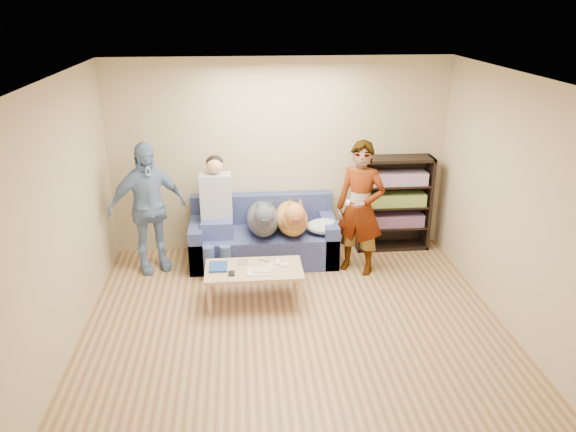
{
  "coord_description": "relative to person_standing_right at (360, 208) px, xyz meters",
  "views": [
    {
      "loc": [
        -0.53,
        -4.75,
        3.26
      ],
      "look_at": [
        0.0,
        1.2,
        0.95
      ],
      "focal_mm": 35.0,
      "sensor_mm": 36.0,
      "label": 1
    }
  ],
  "objects": [
    {
      "name": "ground",
      "position": [
        -0.94,
        -1.64,
        -0.85
      ],
      "size": [
        5.0,
        5.0,
        0.0
      ],
      "primitive_type": "plane",
      "color": "brown",
      "rests_on": "ground"
    },
    {
      "name": "wall_left",
      "position": [
        -3.19,
        -1.64,
        0.45
      ],
      "size": [
        0.0,
        5.0,
        5.0
      ],
      "primitive_type": "plane",
      "rotation": [
        1.57,
        0.0,
        1.57
      ],
      "color": "tan",
      "rests_on": "ground"
    },
    {
      "name": "sofa",
      "position": [
        -1.19,
        0.45,
        -0.57
      ],
      "size": [
        1.9,
        0.85,
        0.82
      ],
      "color": "#515B93",
      "rests_on": "ground"
    },
    {
      "name": "wall_right",
      "position": [
        1.31,
        -1.64,
        0.45
      ],
      "size": [
        0.0,
        5.0,
        5.0
      ],
      "primitive_type": "plane",
      "rotation": [
        1.57,
        0.0,
        -1.57
      ],
      "color": "tan",
      "rests_on": "ground"
    },
    {
      "name": "controller_a",
      "position": [
        -1.07,
        -0.58,
        -0.41
      ],
      "size": [
        0.04,
        0.13,
        0.03
      ],
      "primitive_type": "cube",
      "color": "silver",
      "rests_on": "coffee_table"
    },
    {
      "name": "headphone_cup_a",
      "position": [
        -1.15,
        -0.7,
        -0.42
      ],
      "size": [
        0.07,
        0.07,
        0.02
      ],
      "primitive_type": "cylinder",
      "color": "white",
      "rests_on": "coffee_table"
    },
    {
      "name": "person_seated",
      "position": [
        -1.78,
        0.32,
        -0.07
      ],
      "size": [
        0.4,
        0.73,
        1.47
      ],
      "color": "#414F90",
      "rests_on": "sofa"
    },
    {
      "name": "person_standing_left",
      "position": [
        -2.63,
        0.28,
        -0.01
      ],
      "size": [
        1.06,
        0.78,
        1.68
      ],
      "primitive_type": "imported",
      "rotation": [
        0.0,
        0.0,
        0.43
      ],
      "color": "#7B97C5",
      "rests_on": "ground"
    },
    {
      "name": "held_controller",
      "position": [
        -0.2,
        -0.2,
        0.16
      ],
      "size": [
        0.06,
        0.12,
        0.03
      ],
      "primitive_type": "cube",
      "rotation": [
        0.0,
        0.0,
        -0.21
      ],
      "color": "white",
      "rests_on": "person_standing_right"
    },
    {
      "name": "blanket",
      "position": [
        -0.4,
        0.27,
        -0.34
      ],
      "size": [
        0.48,
        0.4,
        0.17
      ],
      "primitive_type": "ellipsoid",
      "color": "silver",
      "rests_on": "sofa"
    },
    {
      "name": "coffee_table",
      "position": [
        -1.35,
        -0.68,
        -0.47
      ],
      "size": [
        1.1,
        0.6,
        0.42
      ],
      "color": "tan",
      "rests_on": "ground"
    },
    {
      "name": "pen_orange",
      "position": [
        -1.37,
        -0.84,
        -0.42
      ],
      "size": [
        0.13,
        0.06,
        0.01
      ],
      "primitive_type": "cylinder",
      "rotation": [
        0.0,
        1.57,
        0.35
      ],
      "color": "orange",
      "rests_on": "coffee_table"
    },
    {
      "name": "controller_b",
      "position": [
        -0.99,
        -0.66,
        -0.41
      ],
      "size": [
        0.09,
        0.06,
        0.03
      ],
      "primitive_type": "cube",
      "color": "white",
      "rests_on": "coffee_table"
    },
    {
      "name": "ceiling",
      "position": [
        -0.94,
        -1.64,
        1.75
      ],
      "size": [
        5.0,
        5.0,
        0.0
      ],
      "primitive_type": "plane",
      "rotation": [
        3.14,
        0.0,
        0.0
      ],
      "color": "white",
      "rests_on": "ground"
    },
    {
      "name": "papers",
      "position": [
        -1.3,
        -0.78,
        -0.42
      ],
      "size": [
        0.26,
        0.2,
        0.02
      ],
      "primitive_type": "cube",
      "color": "white",
      "rests_on": "coffee_table"
    },
    {
      "name": "camera_silver",
      "position": [
        -1.47,
        -0.56,
        -0.4
      ],
      "size": [
        0.11,
        0.06,
        0.05
      ],
      "primitive_type": "cube",
      "color": "#B7B8BC",
      "rests_on": "coffee_table"
    },
    {
      "name": "wallet",
      "position": [
        -1.6,
        -0.8,
        -0.42
      ],
      "size": [
        0.07,
        0.12,
        0.02
      ],
      "primitive_type": "cube",
      "color": "black",
      "rests_on": "coffee_table"
    },
    {
      "name": "dog_tan",
      "position": [
        -0.82,
        0.27,
        -0.21
      ],
      "size": [
        0.42,
        1.17,
        0.61
      ],
      "color": "gold",
      "rests_on": "sofa"
    },
    {
      "name": "magazine",
      "position": [
        -1.27,
        -0.76,
        -0.41
      ],
      "size": [
        0.22,
        0.17,
        0.01
      ],
      "primitive_type": "cube",
      "color": "#BCBA96",
      "rests_on": "coffee_table"
    },
    {
      "name": "pen_black",
      "position": [
        -1.23,
        -0.5,
        -0.42
      ],
      "size": [
        0.13,
        0.08,
        0.01
      ],
      "primitive_type": "cylinder",
      "rotation": [
        0.0,
        1.57,
        -0.52
      ],
      "color": "black",
      "rests_on": "coffee_table"
    },
    {
      "name": "wall_front",
      "position": [
        -0.94,
        -4.14,
        0.45
      ],
      "size": [
        4.5,
        0.0,
        4.5
      ],
      "primitive_type": "plane",
      "rotation": [
        -1.57,
        0.0,
        0.0
      ],
      "color": "tan",
      "rests_on": "ground"
    },
    {
      "name": "bookshelf",
      "position": [
        0.61,
        0.69,
        -0.17
      ],
      "size": [
        1.0,
        0.34,
        1.3
      ],
      "color": "black",
      "rests_on": "ground"
    },
    {
      "name": "notebook_blue",
      "position": [
        -1.75,
        -0.63,
        -0.41
      ],
      "size": [
        0.2,
        0.26,
        0.03
      ],
      "primitive_type": "cube",
      "color": "navy",
      "rests_on": "coffee_table"
    },
    {
      "name": "person_standing_right",
      "position": [
        0.0,
        0.0,
        0.0
      ],
      "size": [
        0.74,
        0.67,
        1.69
      ],
      "primitive_type": "imported",
      "rotation": [
        0.0,
        0.0,
        -0.56
      ],
      "color": "gray",
      "rests_on": "ground"
    },
    {
      "name": "wall_back",
      "position": [
        -0.94,
        0.86,
        0.45
      ],
      "size": [
        4.5,
        0.0,
        4.5
      ],
      "primitive_type": "plane",
      "rotation": [
        1.57,
        0.0,
        0.0
      ],
      "color": "tan",
      "rests_on": "ground"
    },
    {
      "name": "headphone_cup_b",
      "position": [
        -1.15,
        -0.62,
        -0.42
      ],
      "size": [
        0.07,
        0.07,
        0.02
      ],
      "primitive_type": "cylinder",
      "color": "silver",
      "rests_on": "coffee_table"
    },
    {
      "name": "dog_gray",
      "position": [
        -1.19,
        0.28,
        -0.2
      ],
      "size": [
        0.43,
        1.26,
        0.62
      ],
      "color": "#484952",
      "rests_on": "sofa"
    }
  ]
}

